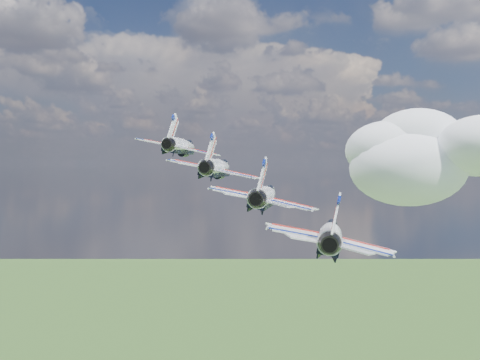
% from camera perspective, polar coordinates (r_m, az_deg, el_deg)
% --- Properties ---
extents(cloud_far, '(70.06, 55.05, 27.52)m').
position_cam_1_polar(cloud_far, '(253.27, 17.93, 2.47)').
color(cloud_far, white).
extents(jet_0, '(12.31, 16.77, 7.03)m').
position_cam_1_polar(jet_0, '(87.06, -5.52, 3.25)').
color(jet_0, white).
extents(jet_1, '(12.31, 16.77, 7.03)m').
position_cam_1_polar(jet_1, '(76.23, -2.10, 1.24)').
color(jet_1, white).
extents(jet_2, '(12.31, 16.77, 7.03)m').
position_cam_1_polar(jet_2, '(65.88, 2.43, -1.43)').
color(jet_2, white).
extents(jet_3, '(12.31, 16.77, 7.03)m').
position_cam_1_polar(jet_3, '(56.28, 8.58, -5.03)').
color(jet_3, white).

